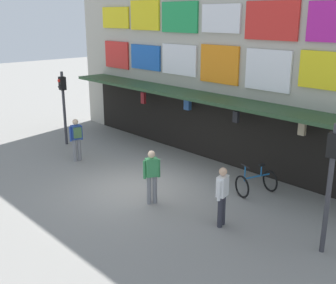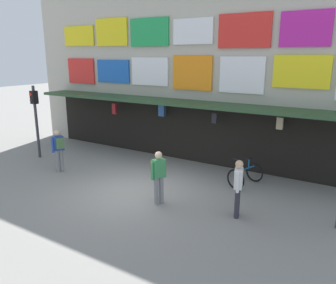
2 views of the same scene
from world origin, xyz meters
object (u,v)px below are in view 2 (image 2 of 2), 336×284
object	(u,v)px
bicycle_parked	(245,175)
pedestrian_in_black	(238,185)
pedestrian_in_green	(158,173)
pedestrian_in_purple	(58,148)
traffic_light_near	(35,110)

from	to	relation	value
bicycle_parked	pedestrian_in_black	distance (m)	2.55
pedestrian_in_black	pedestrian_in_green	bearing A→B (deg)	-169.66
pedestrian_in_black	bicycle_parked	bearing A→B (deg)	104.01
pedestrian_in_purple	pedestrian_in_green	xyz separation A→B (m)	(4.90, -0.39, 0.00)
bicycle_parked	pedestrian_in_purple	size ratio (longest dim) A/B	0.78
bicycle_parked	pedestrian_in_green	world-z (taller)	pedestrian_in_green
pedestrian_in_black	traffic_light_near	bearing A→B (deg)	175.36
pedestrian_in_green	pedestrian_in_purple	bearing A→B (deg)	175.41
traffic_light_near	bicycle_parked	xyz separation A→B (m)	(8.99, 1.63, -1.75)
traffic_light_near	pedestrian_in_purple	xyz separation A→B (m)	(2.31, -0.82, -1.16)
bicycle_parked	pedestrian_in_purple	world-z (taller)	pedestrian_in_purple
traffic_light_near	bicycle_parked	size ratio (longest dim) A/B	2.43
pedestrian_in_black	pedestrian_in_green	distance (m)	2.42
pedestrian_in_green	bicycle_parked	bearing A→B (deg)	58.05
pedestrian_in_purple	pedestrian_in_green	bearing A→B (deg)	-4.59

